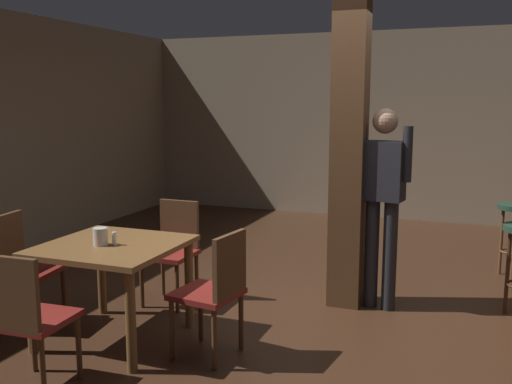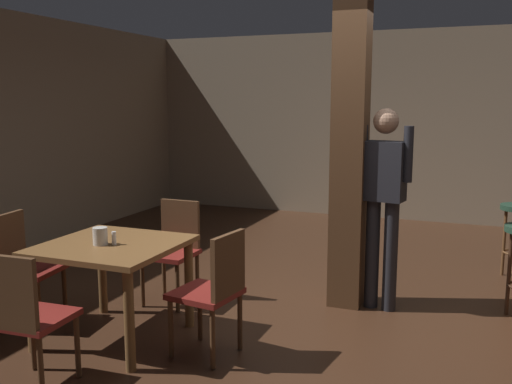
{
  "view_description": "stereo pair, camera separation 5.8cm",
  "coord_description": "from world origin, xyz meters",
  "px_view_note": "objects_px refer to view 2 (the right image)",
  "views": [
    {
      "loc": [
        1.06,
        -4.25,
        1.79
      ],
      "look_at": [
        -0.54,
        -0.04,
        1.06
      ],
      "focal_mm": 40.0,
      "sensor_mm": 36.0,
      "label": 1
    },
    {
      "loc": [
        1.11,
        -4.23,
        1.79
      ],
      "look_at": [
        -0.54,
        -0.04,
        1.06
      ],
      "focal_mm": 40.0,
      "sensor_mm": 36.0,
      "label": 2
    }
  ],
  "objects_px": {
    "chair_west": "(22,263)",
    "standing_person": "(383,194)",
    "chair_east": "(214,287)",
    "chair_north": "(174,246)",
    "salt_shaker": "(114,238)",
    "napkin_cup": "(100,236)",
    "dining_table": "(113,259)",
    "chair_south": "(25,314)"
  },
  "relations": [
    {
      "from": "dining_table",
      "to": "chair_east",
      "type": "distance_m",
      "value": 0.85
    },
    {
      "from": "chair_south",
      "to": "salt_shaker",
      "type": "relative_size",
      "value": 9.13
    },
    {
      "from": "chair_north",
      "to": "chair_south",
      "type": "xyz_separation_m",
      "value": [
        -0.02,
        -1.77,
        0.0
      ]
    },
    {
      "from": "salt_shaker",
      "to": "standing_person",
      "type": "height_order",
      "value": "standing_person"
    },
    {
      "from": "napkin_cup",
      "to": "chair_east",
      "type": "bearing_deg",
      "value": 3.91
    },
    {
      "from": "dining_table",
      "to": "napkin_cup",
      "type": "distance_m",
      "value": 0.2
    },
    {
      "from": "chair_north",
      "to": "chair_south",
      "type": "bearing_deg",
      "value": -90.8
    },
    {
      "from": "napkin_cup",
      "to": "standing_person",
      "type": "bearing_deg",
      "value": 38.6
    },
    {
      "from": "chair_north",
      "to": "napkin_cup",
      "type": "xyz_separation_m",
      "value": [
        -0.06,
        -0.96,
        0.3
      ]
    },
    {
      "from": "chair_west",
      "to": "napkin_cup",
      "type": "xyz_separation_m",
      "value": [
        0.8,
        -0.05,
        0.3
      ]
    },
    {
      "from": "chair_north",
      "to": "chair_east",
      "type": "height_order",
      "value": "same"
    },
    {
      "from": "chair_south",
      "to": "standing_person",
      "type": "height_order",
      "value": "standing_person"
    },
    {
      "from": "dining_table",
      "to": "chair_west",
      "type": "relative_size",
      "value": 1.09
    },
    {
      "from": "chair_west",
      "to": "chair_east",
      "type": "distance_m",
      "value": 1.69
    },
    {
      "from": "dining_table",
      "to": "chair_north",
      "type": "bearing_deg",
      "value": 89.23
    },
    {
      "from": "chair_south",
      "to": "chair_north",
      "type": "bearing_deg",
      "value": 89.2
    },
    {
      "from": "chair_south",
      "to": "chair_east",
      "type": "xyz_separation_m",
      "value": [
        0.85,
        0.87,
        0.0
      ]
    },
    {
      "from": "chair_south",
      "to": "standing_person",
      "type": "xyz_separation_m",
      "value": [
        1.77,
        2.25,
        0.5
      ]
    },
    {
      "from": "dining_table",
      "to": "salt_shaker",
      "type": "height_order",
      "value": "salt_shaker"
    },
    {
      "from": "dining_table",
      "to": "chair_south",
      "type": "relative_size",
      "value": 1.09
    },
    {
      "from": "dining_table",
      "to": "chair_south",
      "type": "xyz_separation_m",
      "value": [
        -0.01,
        -0.88,
        -0.11
      ]
    },
    {
      "from": "chair_east",
      "to": "salt_shaker",
      "type": "bearing_deg",
      "value": -178.32
    },
    {
      "from": "chair_west",
      "to": "chair_north",
      "type": "xyz_separation_m",
      "value": [
        0.86,
        0.91,
        0.0
      ]
    },
    {
      "from": "chair_north",
      "to": "chair_south",
      "type": "distance_m",
      "value": 1.77
    },
    {
      "from": "chair_south",
      "to": "napkin_cup",
      "type": "bearing_deg",
      "value": 92.63
    },
    {
      "from": "chair_west",
      "to": "chair_south",
      "type": "height_order",
      "value": "same"
    },
    {
      "from": "chair_north",
      "to": "standing_person",
      "type": "relative_size",
      "value": 0.52
    },
    {
      "from": "chair_north",
      "to": "napkin_cup",
      "type": "distance_m",
      "value": 1.01
    },
    {
      "from": "chair_south",
      "to": "salt_shaker",
      "type": "height_order",
      "value": "chair_south"
    },
    {
      "from": "chair_east",
      "to": "salt_shaker",
      "type": "height_order",
      "value": "chair_east"
    },
    {
      "from": "chair_north",
      "to": "salt_shaker",
      "type": "bearing_deg",
      "value": -88.06
    },
    {
      "from": "chair_north",
      "to": "napkin_cup",
      "type": "relative_size",
      "value": 6.91
    },
    {
      "from": "salt_shaker",
      "to": "standing_person",
      "type": "relative_size",
      "value": 0.06
    },
    {
      "from": "salt_shaker",
      "to": "chair_north",
      "type": "bearing_deg",
      "value": 91.94
    },
    {
      "from": "chair_west",
      "to": "standing_person",
      "type": "distance_m",
      "value": 3.0
    },
    {
      "from": "dining_table",
      "to": "chair_north",
      "type": "relative_size",
      "value": 1.09
    },
    {
      "from": "chair_north",
      "to": "salt_shaker",
      "type": "distance_m",
      "value": 0.96
    },
    {
      "from": "dining_table",
      "to": "napkin_cup",
      "type": "relative_size",
      "value": 7.5
    },
    {
      "from": "dining_table",
      "to": "chair_west",
      "type": "xyz_separation_m",
      "value": [
        -0.85,
        -0.02,
        -0.11
      ]
    },
    {
      "from": "chair_east",
      "to": "standing_person",
      "type": "distance_m",
      "value": 1.73
    },
    {
      "from": "chair_north",
      "to": "standing_person",
      "type": "bearing_deg",
      "value": 15.5
    },
    {
      "from": "standing_person",
      "to": "dining_table",
      "type": "bearing_deg",
      "value": -142.0
    }
  ]
}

